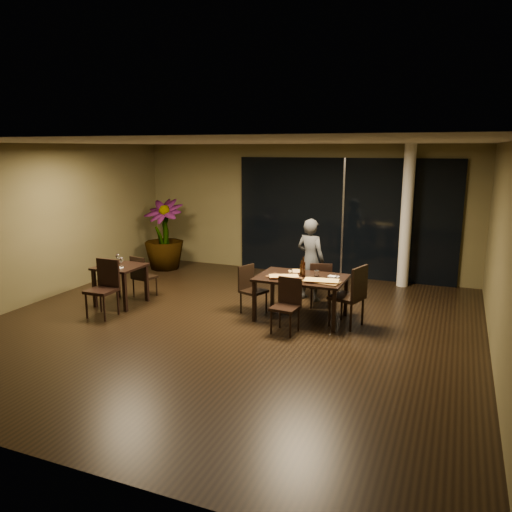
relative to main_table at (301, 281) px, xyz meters
The scene contains 33 objects.
ground 1.45m from the main_table, 141.34° to the right, with size 8.00×8.00×0.00m, color black.
wall_back 3.50m from the main_table, 107.10° to the left, with size 8.00×0.10×3.00m, color brown.
wall_front 5.02m from the main_table, 101.65° to the right, with size 8.00×0.10×3.00m, color brown.
wall_left 5.18m from the main_table, behind, with size 0.10×8.00×3.00m, color brown.
wall_right 3.26m from the main_table, 14.70° to the right, with size 0.10×8.00×3.00m, color brown.
ceiling 2.67m from the main_table, 141.34° to the right, with size 8.00×8.00×0.04m, color silver.
window_panel 3.23m from the main_table, 90.00° to the left, with size 5.00×0.06×2.70m, color black.
column 3.28m from the main_table, 63.84° to the left, with size 0.24×0.24×3.00m, color silver.
main_table is the anchor object (origin of this frame).
side_table 3.44m from the main_table, behind, with size 0.80×0.80×0.75m.
chair_main_far 0.75m from the main_table, 77.64° to the left, with size 0.50×0.50×0.87m.
chair_main_near 0.70m from the main_table, 92.05° to the right, with size 0.44×0.44×0.88m.
chair_main_left 0.97m from the main_table, behind, with size 0.51×0.51×0.85m.
chair_main_right 0.91m from the main_table, ahead, with size 0.61×0.61×1.05m.
chair_side_far 3.30m from the main_table, behind, with size 0.45×0.45×0.84m.
chair_side_near 3.45m from the main_table, 160.75° to the right, with size 0.47×0.47×1.00m.
diner 1.15m from the main_table, 98.38° to the left, with size 0.54×0.36×1.60m, color #303235.
potted_plant 4.76m from the main_table, 151.66° to the left, with size 0.92×0.92×1.70m, color #244D19.
pizza_board_left 0.32m from the main_table, 143.94° to the right, with size 0.59×0.30×0.01m, color #4F3019.
pizza_board_right 0.47m from the main_table, 27.27° to the right, with size 0.61×0.31×0.01m, color #442E15.
oblong_pizza_left 0.33m from the main_table, 143.94° to the right, with size 0.47×0.22×0.02m, color #67090B, non-canonical shape.
oblong_pizza_right 0.47m from the main_table, 27.27° to the right, with size 0.54×0.25×0.02m, color #691109, non-canonical shape.
round_pizza 0.37m from the main_table, 123.22° to the left, with size 0.26×0.26×0.01m, color red.
bottle_a 0.23m from the main_table, 107.35° to the left, with size 0.06×0.06×0.27m, color black, non-canonical shape.
bottle_b 0.21m from the main_table, ahead, with size 0.06×0.06×0.27m, color black, non-canonical shape.
bottle_c 0.26m from the main_table, 88.95° to the left, with size 0.07×0.07×0.33m, color black, non-canonical shape.
tumbler_left 0.28m from the main_table, 155.81° to the left, with size 0.07×0.07×0.08m, color white.
tumbler_right 0.30m from the main_table, 30.75° to the left, with size 0.08×0.08×0.10m, color white.
napkin_near 0.62m from the main_table, 13.84° to the right, with size 0.18×0.10×0.01m, color silver.
napkin_far 0.56m from the main_table, 20.47° to the left, with size 0.18×0.10×0.01m, color white.
wine_glass_a 3.55m from the main_table, behind, with size 0.08×0.08×0.19m, color white, non-canonical shape.
wine_glass_b 3.35m from the main_table, behind, with size 0.08×0.08×0.17m, color white, non-canonical shape.
side_napkin 3.38m from the main_table, 168.58° to the right, with size 0.18×0.11×0.01m, color white.
Camera 1 is at (3.41, -7.15, 2.91)m, focal length 35.00 mm.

